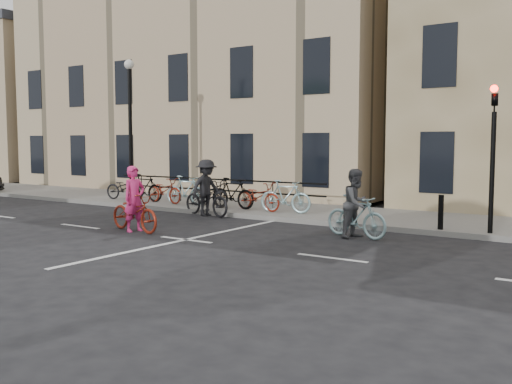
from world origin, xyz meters
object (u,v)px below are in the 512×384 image
Objects in this scene: traffic_light at (493,140)px; cyclist_dark at (206,194)px; cyclist_grey at (356,210)px; lamp_post at (130,113)px; cyclist_pink at (135,209)px.

traffic_light reaches higher than cyclist_dark.
lamp_post is at bearing 92.31° from cyclist_grey.
cyclist_pink is at bearing -42.91° from lamp_post.
cyclist_grey is at bearing -56.42° from cyclist_pink.
traffic_light is 12.74m from lamp_post.
traffic_light is 3.75m from cyclist_grey.
lamp_post is 4.89m from cyclist_dark.
lamp_post is 10.38m from cyclist_grey.
cyclist_grey is at bearing -10.03° from lamp_post.
cyclist_dark is at bearing 90.35° from cyclist_grey.
lamp_post is 2.82× the size of cyclist_grey.
lamp_post reaches higher than cyclist_dark.
cyclist_grey is (9.85, -1.74, -2.78)m from lamp_post.
cyclist_grey is at bearing -90.57° from cyclist_dark.
cyclist_grey is (-2.85, -1.68, -1.75)m from traffic_light.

